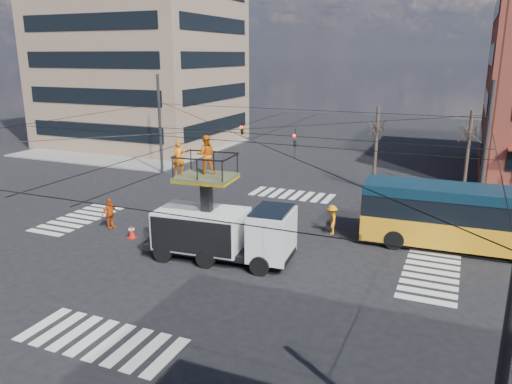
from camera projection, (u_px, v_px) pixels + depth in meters
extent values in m
plane|color=black|center=(229.00, 243.00, 25.99)|extent=(120.00, 120.00, 0.00)
cube|color=slate|center=(138.00, 147.00, 52.54)|extent=(18.00, 18.00, 0.12)
cube|color=black|center=(96.00, 131.00, 47.88)|extent=(15.30, 0.12, 1.50)
cube|color=black|center=(218.00, 126.00, 51.57)|extent=(0.12, 13.60, 1.50)
cube|color=black|center=(93.00, 96.00, 46.99)|extent=(15.30, 0.12, 1.50)
cube|color=black|center=(217.00, 93.00, 50.68)|extent=(0.12, 13.60, 1.50)
cube|color=black|center=(90.00, 60.00, 46.10)|extent=(15.30, 0.12, 1.50)
cube|color=black|center=(216.00, 59.00, 49.79)|extent=(0.12, 13.60, 1.50)
cube|color=black|center=(87.00, 22.00, 45.22)|extent=(15.30, 0.12, 1.50)
cube|color=black|center=(216.00, 24.00, 48.91)|extent=(0.12, 13.60, 1.50)
cube|color=black|center=(481.00, 141.00, 42.08)|extent=(0.12, 13.60, 1.58)
cube|color=black|center=(486.00, 99.00, 41.15)|extent=(0.12, 13.60, 1.57)
cube|color=black|center=(492.00, 55.00, 40.22)|extent=(0.12, 13.60, 1.57)
cube|color=black|center=(497.00, 9.00, 39.29)|extent=(0.12, 13.60, 1.57)
cylinder|color=#2D2D30|center=(486.00, 145.00, 31.03)|extent=(0.24, 0.24, 8.00)
cylinder|color=#2D2D30|center=(160.00, 125.00, 40.11)|extent=(0.24, 0.24, 8.00)
cylinder|color=#2D2D30|center=(507.00, 344.00, 9.75)|extent=(0.24, 0.24, 8.00)
cylinder|color=black|center=(303.00, 110.00, 35.12)|extent=(24.00, 0.03, 0.03)
cylinder|color=black|center=(42.00, 122.00, 29.01)|extent=(0.03, 24.00, 0.03)
cylinder|color=black|center=(36.00, 195.00, 13.84)|extent=(24.00, 0.03, 0.03)
cylinder|color=black|center=(496.00, 152.00, 19.94)|extent=(0.03, 24.00, 0.03)
cylinder|color=black|center=(227.00, 130.00, 24.42)|extent=(24.02, 24.02, 0.03)
cylinder|color=black|center=(227.00, 130.00, 24.42)|extent=(24.02, 24.02, 0.03)
cylinder|color=black|center=(216.00, 140.00, 23.44)|extent=(24.00, 0.03, 0.03)
cylinder|color=black|center=(238.00, 133.00, 25.57)|extent=(24.00, 0.03, 0.03)
cylinder|color=black|center=(206.00, 137.00, 24.98)|extent=(0.03, 24.00, 0.03)
cylinder|color=black|center=(250.00, 140.00, 24.08)|extent=(0.03, 24.00, 0.03)
imported|color=black|center=(295.00, 140.00, 26.35)|extent=(0.16, 0.20, 1.00)
imported|color=black|center=(242.00, 126.00, 29.57)|extent=(0.26, 1.24, 0.50)
cylinder|color=#382B21|center=(376.00, 149.00, 35.27)|extent=(0.24, 0.24, 6.00)
cylinder|color=#382B21|center=(467.00, 156.00, 33.01)|extent=(0.24, 0.24, 6.00)
cube|color=black|center=(219.00, 248.00, 23.81)|extent=(7.16, 2.78, 0.30)
cube|color=silver|center=(272.00, 234.00, 22.76)|extent=(2.00, 2.54, 2.20)
cube|color=black|center=(272.00, 218.00, 22.55)|extent=(1.79, 2.43, 0.80)
cube|color=silver|center=(202.00, 228.00, 23.85)|extent=(4.40, 2.85, 1.80)
cylinder|color=black|center=(260.00, 266.00, 22.06)|extent=(0.93, 0.42, 0.90)
cylinder|color=black|center=(274.00, 247.00, 24.17)|extent=(0.93, 0.42, 0.90)
cylinder|color=black|center=(206.00, 258.00, 22.85)|extent=(0.93, 0.42, 0.90)
cylinder|color=black|center=(225.00, 241.00, 24.95)|extent=(0.93, 0.42, 0.90)
cylinder|color=black|center=(163.00, 253.00, 23.51)|extent=(0.93, 0.42, 0.90)
cylinder|color=black|center=(185.00, 236.00, 25.62)|extent=(0.93, 0.42, 0.90)
cube|color=black|center=(207.00, 204.00, 23.42)|extent=(0.49, 0.49, 2.62)
cube|color=#474B2D|center=(206.00, 177.00, 23.07)|extent=(2.77, 2.31, 0.12)
cube|color=yellow|center=(206.00, 179.00, 23.10)|extent=(2.77, 2.31, 0.12)
imported|color=orange|center=(179.00, 158.00, 22.81)|extent=(0.70, 0.59, 1.62)
imported|color=orange|center=(206.00, 155.00, 23.14)|extent=(1.10, 1.01, 1.82)
cube|color=orange|center=(481.00, 234.00, 24.57)|extent=(11.58, 3.06, 1.30)
cube|color=black|center=(484.00, 210.00, 24.25)|extent=(11.58, 3.01, 1.10)
cube|color=#0A2130|center=(486.00, 195.00, 24.03)|extent=(11.58, 3.06, 0.50)
cube|color=orange|center=(366.00, 209.00, 26.32)|extent=(0.35, 2.48, 2.80)
cube|color=black|center=(364.00, 229.00, 26.65)|extent=(0.26, 2.60, 0.30)
cube|color=gold|center=(370.00, 186.00, 25.96)|extent=(0.16, 1.60, 0.35)
cylinder|color=black|center=(394.00, 240.00, 25.00)|extent=(1.01, 0.34, 1.00)
cylinder|color=black|center=(399.00, 225.00, 27.13)|extent=(1.01, 0.34, 1.00)
cone|color=#F7160A|center=(132.00, 231.00, 26.58)|extent=(0.36, 0.36, 0.74)
imported|color=#E5550E|center=(110.00, 214.00, 27.89)|extent=(0.61, 1.09, 1.75)
imported|color=orange|center=(332.00, 220.00, 27.07)|extent=(0.88, 1.18, 1.62)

